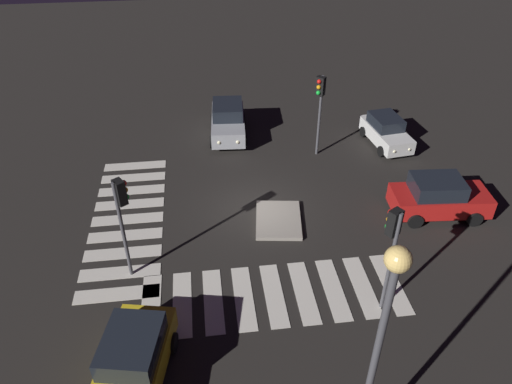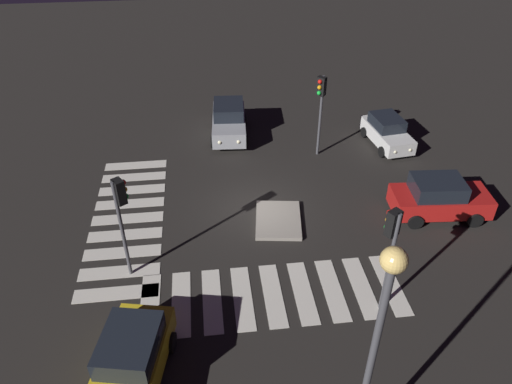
# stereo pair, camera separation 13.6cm
# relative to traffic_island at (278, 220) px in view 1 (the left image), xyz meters

# --- Properties ---
(ground_plane) EXTENTS (80.00, 80.00, 0.00)m
(ground_plane) POSITION_rel_traffic_island_xyz_m (-1.02, -0.89, -0.09)
(ground_plane) COLOR black
(traffic_island) EXTENTS (2.93, 2.36, 0.18)m
(traffic_island) POSITION_rel_traffic_island_xyz_m (0.00, 0.00, 0.00)
(traffic_island) COLOR gray
(traffic_island) RESTS_ON ground
(car_white) EXTENTS (3.93, 2.14, 1.65)m
(car_white) POSITION_rel_traffic_island_xyz_m (-6.24, 7.16, 0.72)
(car_white) COLOR silver
(car_white) RESTS_ON ground
(car_yellow) EXTENTS (4.57, 2.70, 1.89)m
(car_yellow) POSITION_rel_traffic_island_xyz_m (7.41, -5.78, 0.84)
(car_yellow) COLOR gold
(car_yellow) RESTS_ON ground
(car_silver) EXTENTS (4.49, 2.30, 1.91)m
(car_silver) POSITION_rel_traffic_island_xyz_m (-8.43, -1.59, 0.85)
(car_silver) COLOR #9EA0A5
(car_silver) RESTS_ON ground
(car_red) EXTENTS (2.32, 4.49, 1.91)m
(car_red) POSITION_rel_traffic_island_xyz_m (0.34, 7.28, 0.85)
(car_red) COLOR red
(car_red) RESTS_ON ground
(traffic_light_east) EXTENTS (0.54, 0.53, 4.39)m
(traffic_light_east) POSITION_rel_traffic_island_xyz_m (2.47, -6.21, 3.23)
(traffic_light_east) COLOR #47474C
(traffic_light_east) RESTS_ON ground
(traffic_light_west) EXTENTS (0.53, 0.54, 4.53)m
(traffic_light_west) POSITION_rel_traffic_island_xyz_m (-5.55, 2.99, 3.34)
(traffic_light_west) COLOR #47474C
(traffic_light_west) RESTS_ON ground
(traffic_light_north) EXTENTS (0.53, 0.54, 4.35)m
(traffic_light_north) POSITION_rel_traffic_island_xyz_m (5.30, 2.86, 3.21)
(traffic_light_north) COLOR #47474C
(traffic_light_north) RESTS_ON ground
(street_lamp) EXTENTS (0.56, 0.56, 7.57)m
(street_lamp) POSITION_rel_traffic_island_xyz_m (10.38, 0.43, 5.08)
(street_lamp) COLOR #47474C
(street_lamp) RESTS_ON ground
(crosswalk_near) EXTENTS (9.90, 3.20, 0.02)m
(crosswalk_near) POSITION_rel_traffic_island_xyz_m (-1.02, -6.80, -0.08)
(crosswalk_near) COLOR silver
(crosswalk_near) RESTS_ON ground
(crosswalk_side) EXTENTS (3.20, 9.90, 0.02)m
(crosswalk_side) POSITION_rel_traffic_island_xyz_m (4.36, -0.89, -0.08)
(crosswalk_side) COLOR silver
(crosswalk_side) RESTS_ON ground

